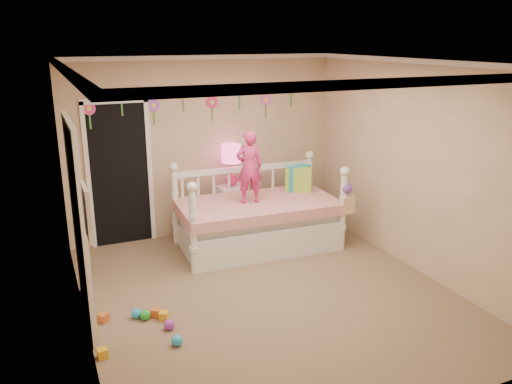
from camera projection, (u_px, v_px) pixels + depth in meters
name	position (u px, v px, depth m)	size (l,w,h in m)	color
floor	(269.00, 294.00, 5.95)	(4.00, 4.50, 0.01)	#7F684C
ceiling	(271.00, 62.00, 5.20)	(4.00, 4.50, 0.01)	white
back_wall	(205.00, 147.00, 7.55)	(4.00, 0.01, 2.60)	tan
left_wall	(75.00, 209.00, 4.81)	(0.01, 4.50, 2.60)	tan
right_wall	(417.00, 168.00, 6.34)	(0.01, 4.50, 2.60)	tan
crown_molding	(271.00, 65.00, 5.21)	(4.00, 4.50, 0.06)	white
daybed	(258.00, 206.00, 7.14)	(2.22, 1.19, 1.20)	white
pillow_turquoise	(298.00, 178.00, 7.57)	(0.37, 0.13, 0.37)	teal
pillow_lime	(299.00, 180.00, 7.50)	(0.38, 0.14, 0.36)	#98CE3E
child	(249.00, 167.00, 6.92)	(0.36, 0.24, 0.99)	#D33075
nightstand	(232.00, 208.00, 7.79)	(0.43, 0.32, 0.71)	white
table_lamp	(231.00, 159.00, 7.57)	(0.29, 0.29, 0.63)	#DC1D63
closet_doorway	(120.00, 173.00, 7.14)	(0.90, 0.04, 2.07)	black
flower_decals	(198.00, 103.00, 7.32)	(3.40, 0.02, 0.50)	#B2668C
mirror_closet	(79.00, 224.00, 5.16)	(0.07, 1.30, 2.10)	white
wall_picture	(87.00, 212.00, 3.96)	(0.05, 0.34, 0.42)	white
hanging_bag	(346.00, 199.00, 6.98)	(0.20, 0.16, 0.36)	beige
toy_scatter	(131.00, 316.00, 5.37)	(0.80, 1.30, 0.11)	#996666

